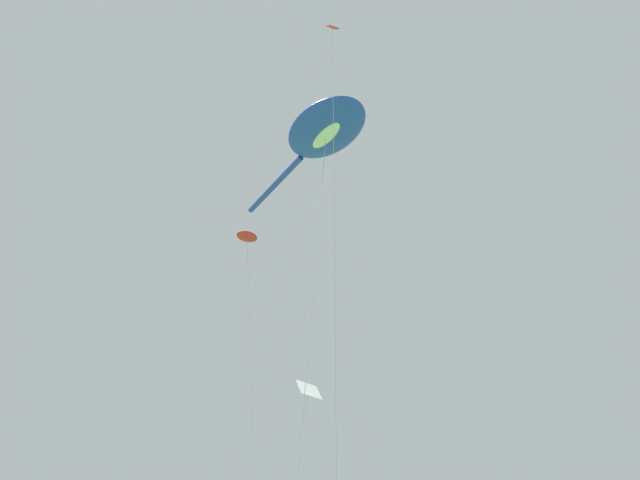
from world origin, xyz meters
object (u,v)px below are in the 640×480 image
Objects in this scene: small_kite_diamond_red at (333,93)px; small_kite_bird_shape at (308,394)px; big_show_kite at (323,132)px; small_kite_streamer_purple at (247,238)px.

small_kite_diamond_red is 3.31× the size of small_kite_bird_shape.
big_show_kite reaches higher than small_kite_bird_shape.
small_kite_streamer_purple is at bearing -170.76° from small_kite_bird_shape.
small_kite_bird_shape is at bearing 87.93° from small_kite_streamer_purple.
small_kite_diamond_red is (-2.39, -2.90, -0.99)m from big_show_kite.
small_kite_diamond_red is at bearing -25.73° from big_show_kite.
big_show_kite is 0.88× the size of small_kite_diamond_red.
big_show_kite reaches higher than small_kite_streamer_purple.
small_kite_streamer_purple is 0.74× the size of small_kite_diamond_red.
big_show_kite is at bearing 102.65° from small_kite_bird_shape.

